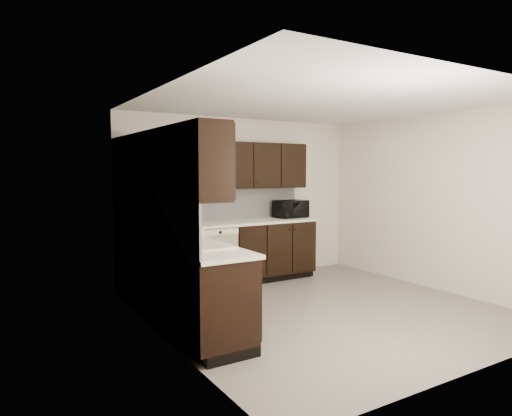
% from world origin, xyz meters
% --- Properties ---
extents(floor, '(4.00, 4.00, 0.00)m').
position_xyz_m(floor, '(0.00, 0.00, 0.00)').
color(floor, gray).
rests_on(floor, ground).
extents(ceiling, '(4.00, 4.00, 0.00)m').
position_xyz_m(ceiling, '(0.00, 0.00, 2.50)').
color(ceiling, white).
rests_on(ceiling, wall_back).
extents(wall_back, '(4.00, 0.02, 2.50)m').
position_xyz_m(wall_back, '(0.00, 2.00, 1.25)').
color(wall_back, beige).
rests_on(wall_back, floor).
extents(wall_left, '(0.02, 4.00, 2.50)m').
position_xyz_m(wall_left, '(-2.00, 0.00, 1.25)').
color(wall_left, beige).
rests_on(wall_left, floor).
extents(wall_right, '(0.02, 4.00, 2.50)m').
position_xyz_m(wall_right, '(2.00, 0.00, 1.25)').
color(wall_right, beige).
rests_on(wall_right, floor).
extents(wall_front, '(4.00, 0.02, 2.50)m').
position_xyz_m(wall_front, '(0.00, -2.00, 1.25)').
color(wall_front, beige).
rests_on(wall_front, floor).
extents(lower_cabinets, '(3.00, 2.80, 0.90)m').
position_xyz_m(lower_cabinets, '(-1.01, 1.11, 0.41)').
color(lower_cabinets, black).
rests_on(lower_cabinets, floor).
extents(countertop, '(3.03, 2.83, 0.04)m').
position_xyz_m(countertop, '(-1.01, 1.11, 0.92)').
color(countertop, white).
rests_on(countertop, lower_cabinets).
extents(backsplash, '(3.00, 2.80, 0.48)m').
position_xyz_m(backsplash, '(-1.22, 1.32, 1.18)').
color(backsplash, beige).
rests_on(backsplash, countertop).
extents(upper_cabinets, '(3.00, 2.80, 0.70)m').
position_xyz_m(upper_cabinets, '(-1.10, 1.20, 1.77)').
color(upper_cabinets, black).
rests_on(upper_cabinets, wall_back).
extents(dishwasher, '(0.58, 0.04, 0.78)m').
position_xyz_m(dishwasher, '(-0.70, 1.41, 0.55)').
color(dishwasher, beige).
rests_on(dishwasher, lower_cabinets).
extents(sink, '(0.54, 0.82, 0.42)m').
position_xyz_m(sink, '(-1.68, -0.01, 0.88)').
color(sink, beige).
rests_on(sink, countertop).
extents(microwave, '(0.53, 0.38, 0.28)m').
position_xyz_m(microwave, '(0.74, 1.72, 1.08)').
color(microwave, black).
rests_on(microwave, countertop).
extents(soap_bottle_a, '(0.11, 0.11, 0.22)m').
position_xyz_m(soap_bottle_a, '(-1.48, 0.39, 1.05)').
color(soap_bottle_a, gray).
rests_on(soap_bottle_a, countertop).
extents(soap_bottle_b, '(0.09, 0.09, 0.21)m').
position_xyz_m(soap_bottle_b, '(-1.83, 0.71, 1.05)').
color(soap_bottle_b, gray).
rests_on(soap_bottle_b, countertop).
extents(toaster_oven, '(0.44, 0.39, 0.23)m').
position_xyz_m(toaster_oven, '(-1.75, 1.73, 1.06)').
color(toaster_oven, '#B7B8BA').
rests_on(toaster_oven, countertop).
extents(storage_bin, '(0.49, 0.40, 0.17)m').
position_xyz_m(storage_bin, '(-1.65, 0.71, 1.02)').
color(storage_bin, white).
rests_on(storage_bin, countertop).
extents(blue_pitcher, '(0.18, 0.18, 0.25)m').
position_xyz_m(blue_pitcher, '(-1.69, 0.13, 1.07)').
color(blue_pitcher, '#0E1288').
rests_on(blue_pitcher, countertop).
extents(teal_tumbler, '(0.10, 0.10, 0.22)m').
position_xyz_m(teal_tumbler, '(-1.53, 0.88, 1.05)').
color(teal_tumbler, '#0D9388').
rests_on(teal_tumbler, countertop).
extents(paper_towel_roll, '(0.16, 0.16, 0.26)m').
position_xyz_m(paper_towel_roll, '(-1.63, 0.55, 1.07)').
color(paper_towel_roll, silver).
rests_on(paper_towel_roll, countertop).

